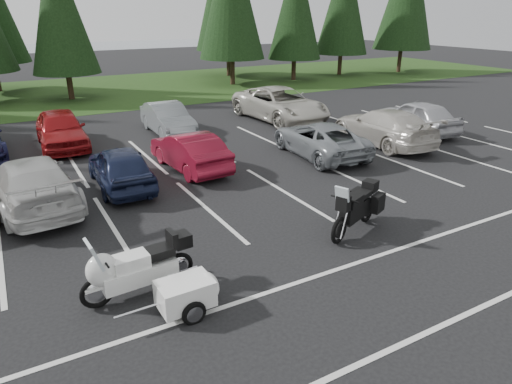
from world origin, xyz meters
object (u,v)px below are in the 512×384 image
(car_near_4, at_px, (120,167))
(touring_motorcycle, at_px, (138,262))
(cargo_trailer, at_px, (185,296))
(adventure_motorcycle, at_px, (355,205))
(car_near_3, at_px, (32,183))
(car_near_7, at_px, (383,127))
(car_far_3, at_px, (168,119))
(car_far_2, at_px, (61,129))
(car_near_8, at_px, (417,116))
(car_near_6, at_px, (320,139))
(car_near_5, at_px, (189,151))
(car_far_4, at_px, (280,104))

(car_near_4, bearing_deg, touring_motorcycle, 80.91)
(cargo_trailer, distance_m, adventure_motorcycle, 5.19)
(car_near_3, xyz_separation_m, car_near_7, (13.80, 0.02, 0.01))
(car_far_3, bearing_deg, car_near_7, -38.86)
(car_near_4, xyz_separation_m, car_far_2, (-0.99, 5.89, 0.09))
(car_far_2, bearing_deg, touring_motorcycle, -89.28)
(car_near_4, height_order, car_far_3, car_far_3)
(car_near_7, bearing_deg, car_near_3, 3.76)
(car_near_8, bearing_deg, adventure_motorcycle, 39.88)
(car_near_3, xyz_separation_m, car_near_6, (10.41, 0.02, -0.08))
(car_near_3, distance_m, car_near_5, 5.36)
(car_near_6, height_order, car_far_3, car_far_3)
(car_near_8, relative_size, adventure_motorcycle, 1.77)
(car_near_5, bearing_deg, adventure_motorcycle, 100.78)
(car_near_3, bearing_deg, car_far_4, -158.86)
(car_near_5, relative_size, car_far_3, 0.97)
(car_near_5, height_order, touring_motorcycle, touring_motorcycle)
(car_near_7, bearing_deg, cargo_trailer, 34.31)
(car_far_2, bearing_deg, adventure_motorcycle, -64.20)
(car_near_8, xyz_separation_m, adventure_motorcycle, (-9.56, -6.66, 0.01))
(car_near_3, xyz_separation_m, car_near_4, (2.65, 0.38, -0.06))
(car_near_5, bearing_deg, car_far_2, -59.68)
(car_far_3, bearing_deg, car_near_3, -134.23)
(car_near_8, height_order, cargo_trailer, car_near_8)
(car_near_6, bearing_deg, car_far_2, -30.55)
(car_near_7, distance_m, adventure_motorcycle, 8.97)
(car_near_8, distance_m, car_far_2, 15.96)
(car_near_7, xyz_separation_m, car_far_3, (-7.47, 6.25, -0.06))
(car_near_7, height_order, adventure_motorcycle, adventure_motorcycle)
(car_near_4, bearing_deg, car_far_4, -147.74)
(car_near_3, xyz_separation_m, car_near_8, (16.63, 0.75, 0.01))
(cargo_trailer, relative_size, adventure_motorcycle, 0.60)
(car_near_3, bearing_deg, touring_motorcycle, 98.48)
(car_near_4, relative_size, car_near_8, 0.91)
(car_near_8, distance_m, cargo_trailer, 16.54)
(car_near_7, height_order, touring_motorcycle, car_near_7)
(car_far_3, xyz_separation_m, cargo_trailer, (-4.33, -13.24, -0.35))
(car_near_3, xyz_separation_m, car_near_5, (5.28, 0.95, -0.07))
(cargo_trailer, bearing_deg, car_near_5, 66.31)
(car_near_4, distance_m, car_far_3, 6.94)
(car_far_3, bearing_deg, cargo_trailer, -107.06)
(adventure_motorcycle, bearing_deg, car_far_3, 71.19)
(car_near_8, height_order, car_far_2, car_far_2)
(car_far_2, height_order, touring_motorcycle, car_far_2)
(car_far_4, height_order, adventure_motorcycle, car_far_4)
(car_near_6, xyz_separation_m, car_far_4, (1.99, 6.06, 0.17))
(car_near_5, xyz_separation_m, adventure_motorcycle, (1.79, -6.86, 0.08))
(car_near_6, bearing_deg, adventure_motorcycle, 65.63)
(car_far_2, xyz_separation_m, adventure_motorcycle, (5.41, -12.18, -0.01))
(touring_motorcycle, distance_m, cargo_trailer, 1.25)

